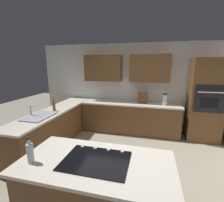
# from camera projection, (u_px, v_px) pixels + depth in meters

# --- Properties ---
(ground_plane) EXTENTS (14.00, 14.00, 0.00)m
(ground_plane) POSITION_uv_depth(u_px,v_px,m) (123.00, 166.00, 3.21)
(ground_plane) COLOR #9E937F
(wall_back) EXTENTS (6.00, 0.44, 2.60)m
(wall_back) POSITION_uv_depth(u_px,v_px,m) (133.00, 83.00, 4.84)
(wall_back) COLOR silver
(wall_back) RESTS_ON ground
(lower_cabinets_back) EXTENTS (2.80, 0.60, 0.86)m
(lower_cabinets_back) POSITION_uv_depth(u_px,v_px,m) (130.00, 118.00, 4.77)
(lower_cabinets_back) COLOR brown
(lower_cabinets_back) RESTS_ON ground
(countertop_back) EXTENTS (2.84, 0.64, 0.04)m
(countertop_back) POSITION_uv_depth(u_px,v_px,m) (130.00, 104.00, 4.67)
(countertop_back) COLOR silver
(countertop_back) RESTS_ON lower_cabinets_back
(lower_cabinets_side) EXTENTS (0.60, 2.90, 0.86)m
(lower_cabinets_side) POSITION_uv_depth(u_px,v_px,m) (56.00, 128.00, 4.06)
(lower_cabinets_side) COLOR brown
(lower_cabinets_side) RESTS_ON ground
(countertop_side) EXTENTS (0.64, 2.94, 0.04)m
(countertop_side) POSITION_uv_depth(u_px,v_px,m) (55.00, 111.00, 3.96)
(countertop_side) COLOR silver
(countertop_side) RESTS_ON lower_cabinets_side
(island_base) EXTENTS (1.72, 0.84, 0.86)m
(island_base) POSITION_uv_depth(u_px,v_px,m) (97.00, 195.00, 1.97)
(island_base) COLOR brown
(island_base) RESTS_ON ground
(island_top) EXTENTS (1.80, 0.92, 0.04)m
(island_top) POSITION_uv_depth(u_px,v_px,m) (96.00, 163.00, 1.87)
(island_top) COLOR silver
(island_top) RESTS_ON island_base
(wall_oven) EXTENTS (0.80, 0.66, 2.16)m
(wall_oven) POSITION_uv_depth(u_px,v_px,m) (205.00, 100.00, 4.16)
(wall_oven) COLOR brown
(wall_oven) RESTS_ON ground
(sink_unit) EXTENTS (0.46, 0.70, 0.23)m
(sink_unit) POSITION_uv_depth(u_px,v_px,m) (39.00, 116.00, 3.43)
(sink_unit) COLOR #515456
(sink_unit) RESTS_ON countertop_side
(cooktop) EXTENTS (0.76, 0.56, 0.03)m
(cooktop) POSITION_uv_depth(u_px,v_px,m) (96.00, 160.00, 1.87)
(cooktop) COLOR black
(cooktop) RESTS_ON island_top
(blender) EXTENTS (0.15, 0.15, 0.32)m
(blender) POSITION_uv_depth(u_px,v_px,m) (165.00, 100.00, 4.39)
(blender) COLOR beige
(blender) RESTS_ON countertop_back
(spice_rack) EXTENTS (0.28, 0.11, 0.33)m
(spice_rack) POSITION_uv_depth(u_px,v_px,m) (143.00, 97.00, 4.62)
(spice_rack) COLOR brown
(spice_rack) RESTS_ON countertop_back
(dish_soap_bottle) EXTENTS (0.07, 0.07, 0.31)m
(dish_soap_bottle) POSITION_uv_depth(u_px,v_px,m) (54.00, 106.00, 3.84)
(dish_soap_bottle) COLOR brown
(dish_soap_bottle) RESTS_ON countertop_side
(oil_bottle) EXTENTS (0.07, 0.07, 0.31)m
(oil_bottle) POSITION_uv_depth(u_px,v_px,m) (30.00, 153.00, 1.81)
(oil_bottle) COLOR silver
(oil_bottle) RESTS_ON island_top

